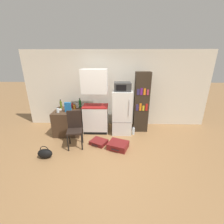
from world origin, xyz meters
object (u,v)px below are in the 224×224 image
object	(u,v)px
bottle_amber_beer	(74,107)
bottle_green_tall	(80,104)
chair	(75,126)
microwave	(122,86)
side_table	(69,122)
bottle_clear_short	(58,110)
suitcase_large_flat	(118,145)
suitcase_small_flat	(99,142)
handbag	(45,153)
cereal_box	(68,107)
water_bottle_front	(133,131)
bookshelf	(141,103)
bottle_olive_oil	(61,105)
bowl	(60,110)
bottle_milk_white	(77,106)
kitchen_hutch	(95,104)
bottle_ketchup_red	(72,106)
refrigerator	(122,112)

from	to	relation	value
bottle_amber_beer	bottle_green_tall	world-z (taller)	bottle_green_tall
chair	microwave	bearing A→B (deg)	22.23
side_table	chair	xyz separation A→B (m)	(0.41, -0.74, 0.21)
bottle_clear_short	suitcase_large_flat	world-z (taller)	bottle_clear_short
suitcase_small_flat	handbag	bearing A→B (deg)	-124.27
cereal_box	water_bottle_front	distance (m)	2.19
microwave	bookshelf	xyz separation A→B (m)	(0.63, 0.15, -0.55)
bottle_olive_oil	bowl	distance (m)	0.21
suitcase_small_flat	bottle_milk_white	bearing A→B (deg)	157.95
bottle_amber_beer	bottle_milk_white	world-z (taller)	bottle_milk_white
microwave	water_bottle_front	world-z (taller)	microwave
bookshelf	bottle_clear_short	bearing A→B (deg)	-170.33
side_table	kitchen_hutch	bearing A→B (deg)	8.85
chair	water_bottle_front	size ratio (longest dim) A/B	3.41
side_table	bottle_milk_white	distance (m)	0.60
bottle_amber_beer	suitcase_large_flat	distance (m)	1.91
kitchen_hutch	bottle_clear_short	xyz separation A→B (m)	(-1.11, -0.33, -0.10)
bottle_olive_oil	suitcase_large_flat	world-z (taller)	bottle_olive_oil
side_table	handbag	xyz separation A→B (m)	(-0.21, -1.35, -0.27)
kitchen_hutch	cereal_box	world-z (taller)	kitchen_hutch
side_table	cereal_box	world-z (taller)	cereal_box
bottle_amber_beer	water_bottle_front	bearing A→B (deg)	-6.51
kitchen_hutch	suitcase_large_flat	xyz separation A→B (m)	(0.73, -1.02, -0.86)
kitchen_hutch	bottle_amber_beer	distance (m)	0.70
bottle_ketchup_red	chair	xyz separation A→B (m)	(0.32, -1.02, -0.25)
chair	bottle_ketchup_red	bearing A→B (deg)	97.30
bowl	suitcase_small_flat	distance (m)	1.65
bookshelf	bottle_olive_oil	xyz separation A→B (m)	(-2.62, -0.06, -0.07)
bottle_green_tall	cereal_box	xyz separation A→B (m)	(-0.27, -0.44, 0.02)
bottle_olive_oil	suitcase_small_flat	bearing A→B (deg)	-33.47
suitcase_small_flat	water_bottle_front	xyz separation A→B (m)	(1.06, 0.60, 0.07)
handbag	microwave	bearing A→B (deg)	36.71
bookshelf	cereal_box	distance (m)	2.32
bottle_olive_oil	bottle_clear_short	bearing A→B (deg)	-85.66
microwave	suitcase_large_flat	distance (m)	1.75
bottle_ketchup_red	suitcase_small_flat	size ratio (longest dim) A/B	0.29
suitcase_small_flat	bowl	bearing A→B (deg)	179.57
bottle_amber_beer	suitcase_large_flat	size ratio (longest dim) A/B	0.28
suitcase_large_flat	suitcase_small_flat	size ratio (longest dim) A/B	1.13
refrigerator	bottle_ketchup_red	distance (m)	1.66
suitcase_large_flat	bottle_green_tall	bearing A→B (deg)	157.89
bottle_amber_beer	cereal_box	xyz separation A→B (m)	(-0.12, -0.27, 0.08)
cereal_box	chair	size ratio (longest dim) A/B	0.30
suitcase_small_flat	bottle_green_tall	bearing A→B (deg)	153.27
suitcase_large_flat	bottle_olive_oil	bearing A→B (deg)	171.22
refrigerator	suitcase_small_flat	bearing A→B (deg)	-131.43
kitchen_hutch	bowl	xyz separation A→B (m)	(-1.13, -0.12, -0.15)
bottle_green_tall	bottle_ketchup_red	size ratio (longest dim) A/B	1.93
bottle_amber_beer	suitcase_small_flat	world-z (taller)	bottle_amber_beer
cereal_box	suitcase_large_flat	size ratio (longest dim) A/B	0.47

